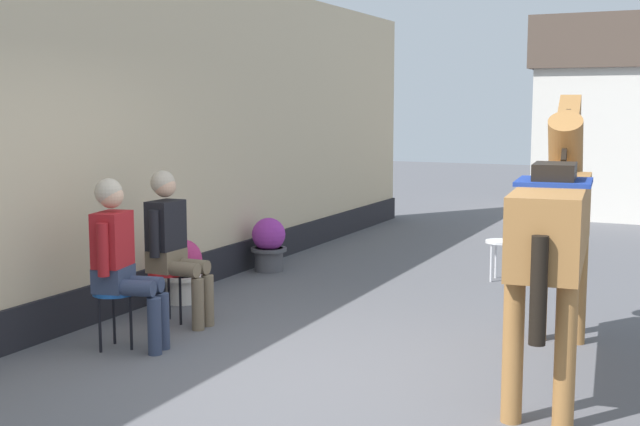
# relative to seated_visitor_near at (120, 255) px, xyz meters

# --- Properties ---
(ground_plane) EXTENTS (40.00, 40.00, 0.00)m
(ground_plane) POSITION_rel_seated_visitor_near_xyz_m (1.64, 2.93, -0.78)
(ground_plane) COLOR #56565B
(pub_facade_wall) EXTENTS (0.34, 14.00, 3.40)m
(pub_facade_wall) POSITION_rel_seated_visitor_near_xyz_m (-0.91, 1.43, 0.76)
(pub_facade_wall) COLOR #CCB793
(pub_facade_wall) RESTS_ON ground_plane
(distant_cottage) EXTENTS (3.40, 2.60, 3.50)m
(distant_cottage) POSITION_rel_seated_visitor_near_xyz_m (3.04, 10.56, 1.02)
(distant_cottage) COLOR silver
(distant_cottage) RESTS_ON ground_plane
(seated_visitor_near) EXTENTS (0.61, 0.48, 1.39)m
(seated_visitor_near) POSITION_rel_seated_visitor_near_xyz_m (0.00, 0.00, 0.00)
(seated_visitor_near) COLOR #194C99
(seated_visitor_near) RESTS_ON ground_plane
(seated_visitor_far) EXTENTS (0.61, 0.49, 1.39)m
(seated_visitor_far) POSITION_rel_seated_visitor_near_xyz_m (-0.08, 0.83, 0.00)
(seated_visitor_far) COLOR red
(seated_visitor_far) RESTS_ON ground_plane
(saddled_horse_center) EXTENTS (0.65, 3.00, 2.06)m
(saddled_horse_center) POSITION_rel_seated_visitor_near_xyz_m (3.24, 0.88, 0.38)
(saddled_horse_center) COLOR #9E6B38
(saddled_horse_center) RESTS_ON ground_plane
(flower_planter_inner_far) EXTENTS (0.43, 0.43, 0.64)m
(flower_planter_inner_far) POSITION_rel_seated_visitor_near_xyz_m (-0.49, 1.56, -0.44)
(flower_planter_inner_far) COLOR beige
(flower_planter_inner_far) RESTS_ON ground_plane
(flower_planter_farthest) EXTENTS (0.43, 0.43, 0.64)m
(flower_planter_farthest) POSITION_rel_seated_visitor_near_xyz_m (-0.47, 3.34, -0.44)
(flower_planter_farthest) COLOR #4C4C51
(flower_planter_farthest) RESTS_ON ground_plane
(spare_stool_white) EXTENTS (0.32, 0.32, 0.46)m
(spare_stool_white) POSITION_rel_seated_visitor_near_xyz_m (2.15, 3.95, -0.38)
(spare_stool_white) COLOR white
(spare_stool_white) RESTS_ON ground_plane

